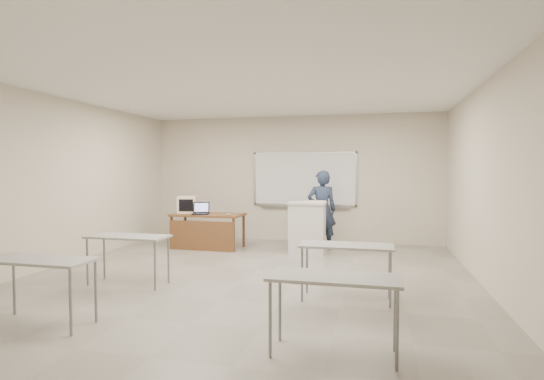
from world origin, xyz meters
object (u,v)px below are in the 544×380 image
(whiteboard, at_px, (304,180))
(instructor_desk, at_px, (206,223))
(presenter, at_px, (322,210))
(mouse, at_px, (229,214))
(laptop, at_px, (201,211))
(keyboard, at_px, (315,201))
(crt_monitor, at_px, (187,204))
(podium, at_px, (307,228))

(whiteboard, relative_size, instructor_desk, 1.60)
(presenter, bearing_deg, instructor_desk, -3.88)
(mouse, bearing_deg, whiteboard, 27.84)
(laptop, height_order, presenter, presenter)
(instructor_desk, height_order, keyboard, keyboard)
(keyboard, bearing_deg, laptop, 177.57)
(laptop, bearing_deg, crt_monitor, 136.08)
(mouse, bearing_deg, laptop, 151.92)
(crt_monitor, xyz_separation_m, keyboard, (2.91, -0.15, 0.13))
(mouse, distance_m, keyboard, 1.85)
(instructor_desk, distance_m, crt_monitor, 0.71)
(laptop, height_order, keyboard, keyboard)
(podium, distance_m, mouse, 1.68)
(instructor_desk, xyz_separation_m, crt_monitor, (-0.55, 0.24, 0.37))
(crt_monitor, height_order, presenter, presenter)
(podium, relative_size, keyboard, 2.37)
(instructor_desk, distance_m, laptop, 0.27)
(whiteboard, xyz_separation_m, presenter, (0.54, -0.97, -0.63))
(crt_monitor, relative_size, keyboard, 1.03)
(instructor_desk, bearing_deg, podium, 1.40)
(podium, height_order, presenter, presenter)
(podium, distance_m, crt_monitor, 2.80)
(crt_monitor, relative_size, laptop, 1.31)
(crt_monitor, bearing_deg, mouse, -33.33)
(whiteboard, xyz_separation_m, podium, (0.31, -1.47, -0.95))
(keyboard, bearing_deg, podium, -156.75)
(podium, xyz_separation_m, crt_monitor, (-2.76, 0.23, 0.41))
(instructor_desk, bearing_deg, mouse, -7.99)
(laptop, relative_size, presenter, 0.21)
(laptop, xyz_separation_m, mouse, (0.65, -0.08, -0.04))
(mouse, bearing_deg, keyboard, -15.64)
(whiteboard, xyz_separation_m, instructor_desk, (-1.91, -1.48, -0.92))
(instructor_desk, xyz_separation_m, presenter, (2.45, 0.51, 0.29))
(whiteboard, relative_size, podium, 2.36)
(whiteboard, distance_m, presenter, 1.28)
(instructor_desk, relative_size, podium, 1.47)
(mouse, distance_m, presenter, 1.99)
(instructor_desk, relative_size, crt_monitor, 3.39)
(podium, xyz_separation_m, laptop, (-2.31, -0.02, 0.28))
(crt_monitor, height_order, keyboard, crt_monitor)
(podium, bearing_deg, keyboard, 26.99)
(crt_monitor, distance_m, keyboard, 2.92)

